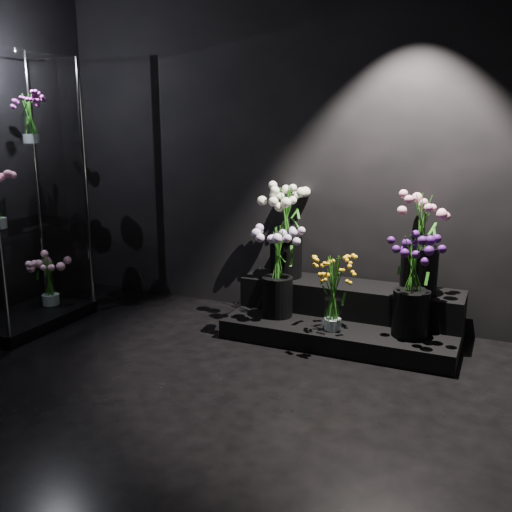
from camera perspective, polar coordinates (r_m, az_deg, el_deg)
The scene contains 11 objects.
floor at distance 3.23m, azimuth -10.82°, elevation -15.89°, with size 4.00×4.00×0.00m, color black.
wall_back at distance 4.60m, azimuth 2.93°, elevation 11.29°, with size 4.00×4.00×0.00m, color black.
display_riser at distance 4.33m, azimuth 8.93°, elevation -5.86°, with size 1.66×0.74×0.37m.
display_case at distance 4.65m, azimuth -22.67°, elevation 5.62°, with size 0.56×0.93×2.04m.
bouquet_orange_bells at distance 3.98m, azimuth 7.77°, elevation -3.51°, with size 0.34×0.34×0.54m.
bouquet_lilac at distance 4.20m, azimuth 2.18°, elevation -0.77°, with size 0.44×0.44×0.68m.
bouquet_purple at distance 3.95m, azimuth 15.41°, elevation -2.33°, with size 0.39×0.39×0.70m.
bouquet_cream_roses at distance 4.42m, azimuth 3.05°, elevation 3.01°, with size 0.47×0.47×0.70m.
bouquet_pink_roses at distance 4.14m, azimuth 16.19°, elevation 1.61°, with size 0.35×0.35×0.70m.
bouquet_case_magenta at distance 4.72m, azimuth -21.74°, elevation 12.70°, with size 0.27×0.27×0.36m.
bouquet_case_base_pink at distance 4.93m, azimuth -20.00°, elevation -2.11°, with size 0.35×0.35×0.42m.
Camera 1 is at (1.66, -2.29, 1.57)m, focal length 40.00 mm.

